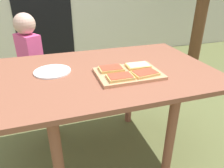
{
  "coord_description": "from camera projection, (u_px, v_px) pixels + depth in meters",
  "views": [
    {
      "loc": [
        -0.33,
        -1.24,
        1.25
      ],
      "look_at": [
        0.07,
        0.0,
        0.61
      ],
      "focal_mm": 34.0,
      "sensor_mm": 36.0,
      "label": 1
    }
  ],
  "objects": [
    {
      "name": "ground_plane",
      "position": [
        104.0,
        153.0,
        1.7
      ],
      "size": [
        16.0,
        16.0,
        0.0
      ],
      "primitive_type": "plane",
      "color": "#616739"
    },
    {
      "name": "dining_table",
      "position": [
        102.0,
        83.0,
        1.42
      ],
      "size": [
        1.47,
        0.93,
        0.71
      ],
      "color": "brown",
      "rests_on": "ground"
    },
    {
      "name": "cutting_board",
      "position": [
        128.0,
        74.0,
        1.32
      ],
      "size": [
        0.39,
        0.28,
        0.02
      ],
      "primitive_type": "cube",
      "color": "tan",
      "rests_on": "dining_table"
    },
    {
      "name": "pizza_slice_near_right",
      "position": [
        145.0,
        73.0,
        1.28
      ],
      "size": [
        0.16,
        0.12,
        0.02
      ],
      "color": "#D9B765",
      "rests_on": "cutting_board"
    },
    {
      "name": "pizza_slice_far_right",
      "position": [
        138.0,
        66.0,
        1.39
      ],
      "size": [
        0.15,
        0.11,
        0.02
      ],
      "color": "#D9B765",
      "rests_on": "cutting_board"
    },
    {
      "name": "pizza_slice_far_left",
      "position": [
        111.0,
        69.0,
        1.34
      ],
      "size": [
        0.15,
        0.11,
        0.02
      ],
      "color": "#D9B765",
      "rests_on": "cutting_board"
    },
    {
      "name": "pizza_slice_near_left",
      "position": [
        120.0,
        77.0,
        1.23
      ],
      "size": [
        0.15,
        0.1,
        0.02
      ],
      "color": "#D9B765",
      "rests_on": "cutting_board"
    },
    {
      "name": "plate_white_left",
      "position": [
        52.0,
        71.0,
        1.36
      ],
      "size": [
        0.23,
        0.23,
        0.01
      ],
      "primitive_type": "cylinder",
      "color": "white",
      "rests_on": "dining_table"
    },
    {
      "name": "child_left",
      "position": [
        31.0,
        58.0,
        1.99
      ],
      "size": [
        0.24,
        0.28,
        0.99
      ],
      "color": "#2A3B3B",
      "rests_on": "ground"
    }
  ]
}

